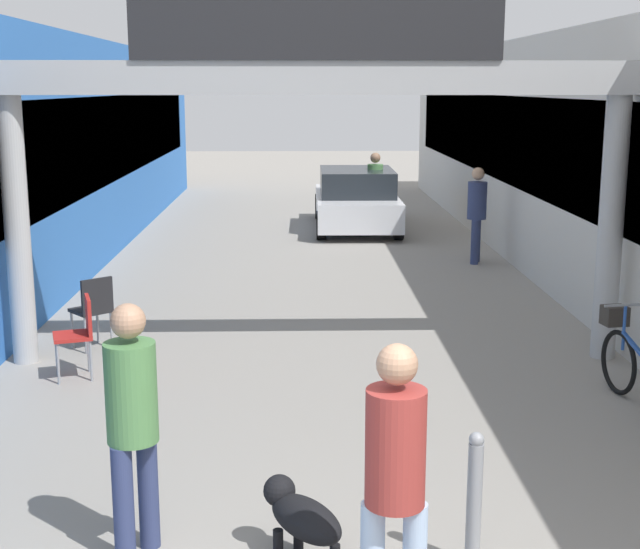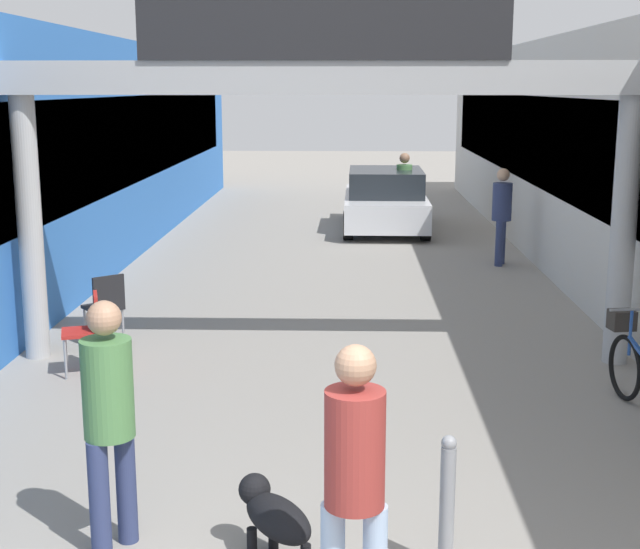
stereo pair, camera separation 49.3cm
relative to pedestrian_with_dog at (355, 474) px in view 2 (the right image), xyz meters
name	(u,v)px [view 2 (the right image)]	position (x,y,z in m)	size (l,w,h in m)	color
storefront_left	(24,157)	(-5.40, 10.06, 0.95)	(3.00, 26.00, 3.92)	blue
arcade_sign_gateway	(324,111)	(-0.31, 5.29, 1.84)	(7.40, 0.47, 4.02)	#B2B2B2
pedestrian_with_dog	(355,474)	(0.00, 0.00, 0.00)	(0.39, 0.36, 1.75)	#A5BFE0
pedestrian_companion	(109,409)	(-1.63, 0.95, 0.00)	(0.47, 0.47, 1.75)	navy
pedestrian_carrying_crate	(502,210)	(2.67, 10.98, -0.03)	(0.43, 0.43, 1.71)	navy
pedestrian_elderly_walking	(404,186)	(1.19, 14.79, -0.04)	(0.48, 0.48, 1.69)	#99332D
dog_on_leash	(273,515)	(-0.53, 0.80, -0.67)	(0.64, 0.73, 0.54)	black
bollard_post_metal	(447,503)	(0.61, 0.73, -0.53)	(0.10, 0.10, 0.94)	gray
cafe_chair_red_nearer	(88,326)	(-2.89, 4.73, -0.46)	(0.50, 0.50, 0.89)	gray
cafe_chair_black_farther	(106,303)	(-2.97, 5.78, -0.46)	(0.56, 0.56, 0.89)	gray
parked_car_white	(385,200)	(0.79, 14.92, -0.36)	(1.84, 4.02, 1.33)	silver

